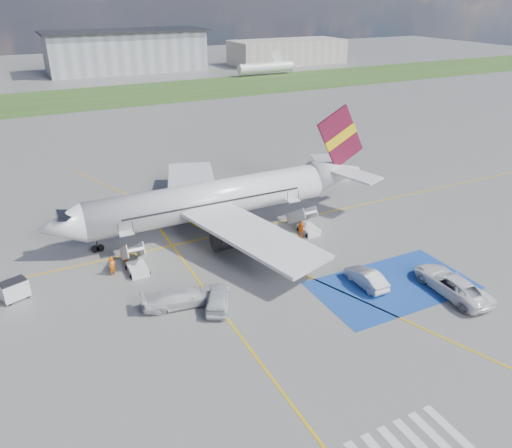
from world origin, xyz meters
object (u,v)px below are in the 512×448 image
Objects in this scene: airliner at (222,197)px; gpu_cart at (15,291)px; car_silver_b at (366,278)px; belt_loader at (345,175)px; car_silver_a at (218,298)px; van_white_b at (182,295)px; van_white_a at (452,281)px.

gpu_cart is at bearing -165.63° from airliner.
gpu_cart is 0.53× the size of car_silver_b.
belt_loader is at bearing 17.98° from airliner.
car_silver_b is at bearing -69.21° from airliner.
airliner is 22.68m from belt_loader.
car_silver_a is at bearing -12.62° from car_silver_b.
airliner reaches higher than van_white_b.
belt_loader is at bearing -104.65° from van_white_a.
car_silver_a reaches higher than belt_loader.
car_silver_b is (12.88, -2.82, -0.05)m from car_silver_a.
car_silver_a is at bearing -114.69° from airliner.
van_white_a is (5.82, -4.20, 0.34)m from car_silver_b.
belt_loader is 34.88m from car_silver_a.
airliner is at bearing -87.94° from car_silver_a.
van_white_a is at bearing 143.94° from car_silver_b.
van_white_b is at bearing -3.56° from car_silver_a.
belt_loader is (42.65, 12.39, -0.45)m from gpu_cart.
airliner reaches higher than van_white_a.
van_white_a reaches higher than van_white_b.
airliner is 22.12m from gpu_cart.
airliner reaches higher than belt_loader.
van_white_a is (-9.15, -28.02, 0.75)m from belt_loader.
belt_loader is at bearing -48.98° from van_white_b.
van_white_a reaches higher than gpu_cart.
van_white_b is at bearing -18.39° from van_white_a.
gpu_cart is at bearing -22.69° from car_silver_b.
gpu_cart reaches higher than car_silver_a.
van_white_a reaches higher than car_silver_a.
van_white_a is at bearing -103.52° from van_white_b.
car_silver_a is (-6.47, -14.06, -2.59)m from airliner.
car_silver_b is at bearing -32.37° from van_white_a.
van_white_a is at bearing -59.89° from airliner.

